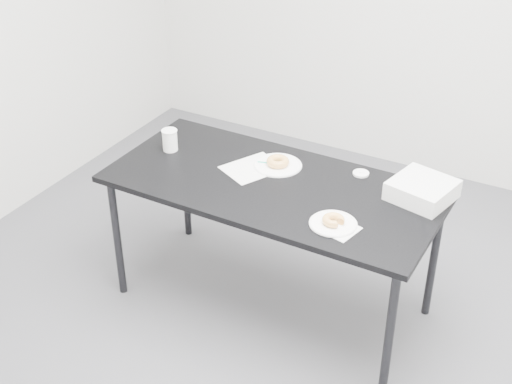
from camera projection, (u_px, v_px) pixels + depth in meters
The scene contains 13 objects.
floor at pixel (268, 319), 3.84m from camera, with size 4.00×4.00×0.00m, color #47484C.
table at pixel (273, 193), 3.59m from camera, with size 1.69×0.81×0.76m.
scorecard at pixel (253, 168), 3.70m from camera, with size 0.23×0.29×0.00m, color white.
logo_patch at pixel (274, 164), 3.73m from camera, with size 0.05×0.05×0.00m, color green.
pen at pixel (270, 163), 3.73m from camera, with size 0.01×0.01×0.13m, color #0D9775.
napkin at pixel (339, 229), 3.22m from camera, with size 0.15×0.15×0.00m, color white.
plate_near at pixel (333, 224), 3.25m from camera, with size 0.22×0.22×0.01m, color white.
donut_near at pixel (333, 220), 3.24m from camera, with size 0.10×0.10×0.03m, color #C5783E.
plate_far at pixel (278, 165), 3.71m from camera, with size 0.25×0.25×0.01m, color white.
donut_far at pixel (278, 161), 3.70m from camera, with size 0.12×0.12×0.04m, color #C5783E.
coffee_cup at pixel (170, 140), 3.84m from camera, with size 0.08×0.08×0.12m, color white.
cup_lid at pixel (361, 173), 3.64m from camera, with size 0.08×0.08×0.01m, color white.
bakery_box at pixel (422, 190), 3.42m from camera, with size 0.27×0.27×0.09m, color silver.
Camera 1 is at (1.34, -2.59, 2.59)m, focal length 50.00 mm.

